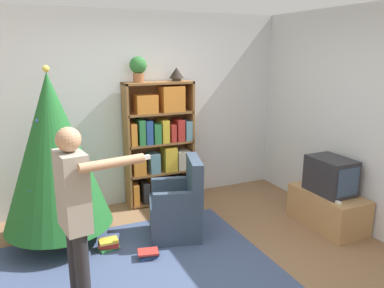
# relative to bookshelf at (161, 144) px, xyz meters

# --- Properties ---
(ground_plane) EXTENTS (14.00, 14.00, 0.00)m
(ground_plane) POSITION_rel_bookshelf_xyz_m (-0.30, -1.84, -0.84)
(ground_plane) COLOR #846042
(wall_back) EXTENTS (8.00, 0.10, 2.60)m
(wall_back) POSITION_rel_bookshelf_xyz_m (-0.30, 0.23, 0.46)
(wall_back) COLOR silver
(wall_back) RESTS_ON ground_plane
(wall_right) EXTENTS (0.10, 8.00, 2.60)m
(wall_right) POSITION_rel_bookshelf_xyz_m (1.92, -1.84, 0.46)
(wall_right) COLOR silver
(wall_right) RESTS_ON ground_plane
(area_rug) EXTENTS (2.61, 1.98, 0.01)m
(area_rug) POSITION_rel_bookshelf_xyz_m (-0.80, -1.52, -0.83)
(area_rug) COLOR #3D4C70
(area_rug) RESTS_ON ground_plane
(bookshelf) EXTENTS (0.94, 0.30, 1.69)m
(bookshelf) POSITION_rel_bookshelf_xyz_m (0.00, 0.00, 0.00)
(bookshelf) COLOR brown
(bookshelf) RESTS_ON ground_plane
(tv_stand) EXTENTS (0.50, 0.92, 0.43)m
(tv_stand) POSITION_rel_bookshelf_xyz_m (1.60, -1.53, -0.62)
(tv_stand) COLOR tan
(tv_stand) RESTS_ON ground_plane
(television) EXTENTS (0.38, 0.54, 0.43)m
(television) POSITION_rel_bookshelf_xyz_m (1.60, -1.53, -0.19)
(television) COLOR #28282D
(television) RESTS_ON tv_stand
(game_remote) EXTENTS (0.04, 0.12, 0.02)m
(game_remote) POSITION_rel_bookshelf_xyz_m (1.45, -1.81, -0.40)
(game_remote) COLOR white
(game_remote) RESTS_ON tv_stand
(christmas_tree) EXTENTS (1.15, 1.15, 1.95)m
(christmas_tree) POSITION_rel_bookshelf_xyz_m (-1.42, -0.63, 0.21)
(christmas_tree) COLOR #4C3323
(christmas_tree) RESTS_ON ground_plane
(armchair) EXTENTS (0.70, 0.70, 0.92)m
(armchair) POSITION_rel_bookshelf_xyz_m (-0.16, -1.03, -0.51)
(armchair) COLOR #334256
(armchair) RESTS_ON ground_plane
(standing_person) EXTENTS (0.68, 0.46, 1.57)m
(standing_person) POSITION_rel_bookshelf_xyz_m (-1.38, -2.02, 0.09)
(standing_person) COLOR #232328
(standing_person) RESTS_ON ground_plane
(potted_plant) EXTENTS (0.22, 0.22, 0.33)m
(potted_plant) POSITION_rel_bookshelf_xyz_m (-0.28, 0.01, 1.04)
(potted_plant) COLOR #935B38
(potted_plant) RESTS_ON bookshelf
(table_lamp) EXTENTS (0.20, 0.20, 0.18)m
(table_lamp) POSITION_rel_bookshelf_xyz_m (0.25, 0.01, 0.96)
(table_lamp) COLOR #473828
(table_lamp) RESTS_ON bookshelf
(book_pile_near_tree) EXTENTS (0.24, 0.18, 0.11)m
(book_pile_near_tree) POSITION_rel_bookshelf_xyz_m (-0.97, -1.03, -0.78)
(book_pile_near_tree) COLOR #2D7A42
(book_pile_near_tree) RESTS_ON ground_plane
(book_pile_by_chair) EXTENTS (0.24, 0.19, 0.08)m
(book_pile_by_chair) POSITION_rel_bookshelf_xyz_m (-0.63, -1.36, -0.79)
(book_pile_by_chair) COLOR #284C93
(book_pile_by_chair) RESTS_ON ground_plane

